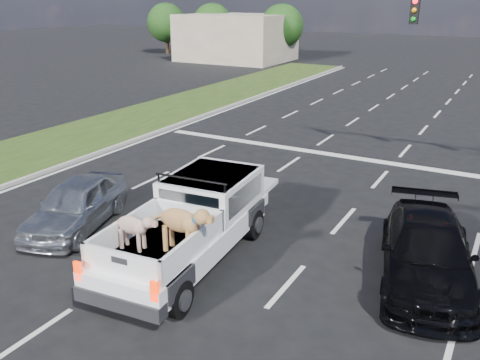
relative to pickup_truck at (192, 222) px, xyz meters
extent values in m
plane|color=black|center=(0.78, -0.04, -0.98)|extent=(160.00, 160.00, 0.00)
cube|color=silver|center=(-4.47, 5.96, -0.97)|extent=(0.12, 60.00, 0.01)
cube|color=silver|center=(-0.97, 5.96, -0.97)|extent=(0.12, 60.00, 0.01)
cube|color=silver|center=(2.53, 5.96, -0.97)|extent=(0.12, 60.00, 0.01)
cube|color=silver|center=(-8.02, 5.96, -0.97)|extent=(0.15, 60.00, 0.01)
cube|color=silver|center=(0.78, 9.96, -0.97)|extent=(17.00, 0.45, 0.01)
cube|color=#253C12|center=(-10.72, 5.96, -0.93)|extent=(5.00, 60.00, 0.10)
cube|color=#A39B96|center=(-8.27, 5.96, -0.91)|extent=(0.15, 60.00, 0.14)
cube|color=black|center=(2.58, 10.46, 4.62)|extent=(0.30, 0.18, 0.95)
sphere|color=red|center=(2.58, 10.35, 4.92)|extent=(0.18, 0.18, 0.18)
cube|color=#BFAD92|center=(-19.22, 35.96, 1.22)|extent=(10.00, 8.00, 4.40)
cylinder|color=#332114|center=(-29.22, 37.96, 0.10)|extent=(0.44, 0.44, 2.16)
sphere|color=#13390F|center=(-29.22, 37.96, 2.32)|extent=(4.20, 4.20, 4.20)
cylinder|color=#332114|center=(-23.22, 37.96, 0.10)|extent=(0.44, 0.44, 2.16)
sphere|color=#13390F|center=(-23.22, 37.96, 2.32)|extent=(4.20, 4.20, 4.20)
cylinder|color=#332114|center=(-15.22, 37.96, 0.10)|extent=(0.44, 0.44, 2.16)
sphere|color=#13390F|center=(-15.22, 37.96, 2.32)|extent=(4.20, 4.20, 4.20)
cylinder|color=black|center=(-0.72, -2.28, -0.58)|extent=(0.36, 0.82, 0.79)
cylinder|color=black|center=(1.09, -2.12, -0.58)|extent=(0.36, 0.82, 0.79)
cylinder|color=black|center=(-1.06, 1.57, -0.58)|extent=(0.36, 0.82, 0.79)
cylinder|color=black|center=(0.75, 1.73, -0.58)|extent=(0.36, 0.82, 0.79)
cube|color=white|center=(0.01, -0.22, -0.29)|extent=(2.47, 5.68, 0.54)
cube|color=white|center=(-0.11, 1.08, 0.43)|extent=(2.13, 2.56, 0.90)
cube|color=black|center=(0.00, -0.10, 0.46)|extent=(1.61, 0.18, 0.65)
cylinder|color=black|center=(-0.01, 0.04, 1.09)|extent=(1.87, 0.22, 0.05)
cube|color=black|center=(0.12, -1.44, -0.05)|extent=(2.09, 2.81, 0.06)
cube|color=white|center=(-0.77, -1.52, 0.25)|extent=(0.32, 2.66, 0.54)
cube|color=white|center=(1.00, -1.37, 0.25)|extent=(0.32, 2.66, 0.54)
cube|color=white|center=(0.23, -2.73, 0.25)|extent=(1.86, 0.25, 0.54)
cube|color=red|center=(-0.63, -3.02, 0.01)|extent=(0.17, 0.08, 0.42)
cube|color=red|center=(1.13, -2.87, 0.01)|extent=(0.17, 0.08, 0.42)
cube|color=black|center=(0.25, -2.87, -0.48)|extent=(2.02, 0.49, 0.31)
imported|color=silver|center=(-3.82, -0.07, -0.30)|extent=(2.73, 4.28, 1.36)
imported|color=black|center=(5.14, 1.72, -0.28)|extent=(3.01, 5.12, 1.39)
camera|label=1|loc=(6.42, -9.11, 5.10)|focal=38.00mm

